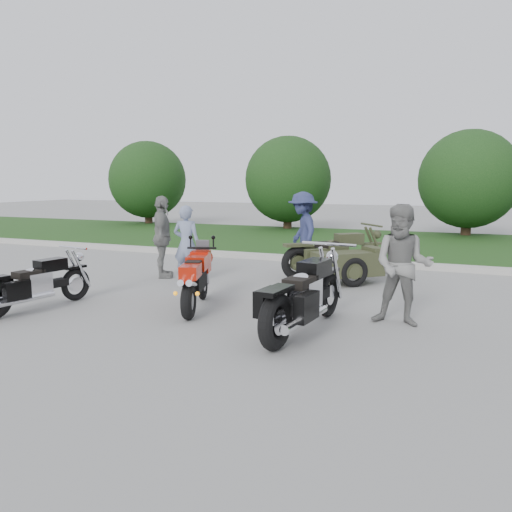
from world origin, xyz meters
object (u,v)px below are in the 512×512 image
at_px(person_stripe, 187,244).
at_px(person_denim, 303,232).
at_px(cruiser_right, 303,299).
at_px(sportbike_red, 196,278).
at_px(cruiser_sidecar, 341,261).
at_px(person_grey, 403,265).
at_px(cruiser_left, 33,286).
at_px(person_back, 162,237).

xyz_separation_m(person_stripe, person_denim, (1.89, 2.09, 0.13)).
height_order(cruiser_right, person_denim, person_denim).
bearing_deg(sportbike_red, cruiser_sidecar, 43.15).
xyz_separation_m(person_stripe, person_grey, (4.54, -1.56, 0.08)).
xyz_separation_m(cruiser_right, cruiser_sidecar, (-0.34, 3.82, -0.05)).
relative_size(sportbike_red, cruiser_left, 0.88).
distance_m(cruiser_left, person_grey, 5.90).
bearing_deg(person_stripe, cruiser_left, 63.77).
relative_size(person_grey, person_denim, 0.95).
bearing_deg(cruiser_left, sportbike_red, 33.99).
height_order(cruiser_left, person_grey, person_grey).
height_order(cruiser_sidecar, person_denim, person_denim).
distance_m(sportbike_red, person_stripe, 2.34).
bearing_deg(person_denim, sportbike_red, -40.53).
bearing_deg(person_back, cruiser_sidecar, -104.84).
height_order(person_stripe, person_grey, person_grey).
relative_size(cruiser_right, cruiser_sidecar, 1.15).
relative_size(cruiser_sidecar, person_back, 1.22).
height_order(person_stripe, person_back, person_back).
relative_size(cruiser_left, person_stripe, 1.29).
bearing_deg(cruiser_right, person_denim, 113.97).
relative_size(person_stripe, person_back, 0.90).
bearing_deg(person_back, cruiser_left, 143.08).
bearing_deg(person_denim, person_back, -87.40).
height_order(person_grey, person_back, person_back).
height_order(cruiser_left, person_back, person_back).
bearing_deg(person_grey, person_back, 163.45).
height_order(cruiser_right, person_grey, person_grey).
distance_m(cruiser_left, cruiser_sidecar, 5.96).
bearing_deg(sportbike_red, person_stripe, 104.68).
bearing_deg(person_grey, cruiser_right, -138.76).
height_order(cruiser_left, person_stripe, person_stripe).
bearing_deg(cruiser_sidecar, person_back, -115.36).
xyz_separation_m(cruiser_left, person_stripe, (1.15, 3.01, 0.40)).
bearing_deg(person_denim, cruiser_right, -14.83).
bearing_deg(sportbike_red, person_back, 114.11).
relative_size(cruiser_right, person_back, 1.41).
bearing_deg(cruiser_left, cruiser_right, 16.06).
distance_m(sportbike_red, person_back, 3.02).
bearing_deg(person_grey, sportbike_red, -171.14).
bearing_deg(person_back, person_grey, -138.99).
relative_size(cruiser_left, person_back, 1.16).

